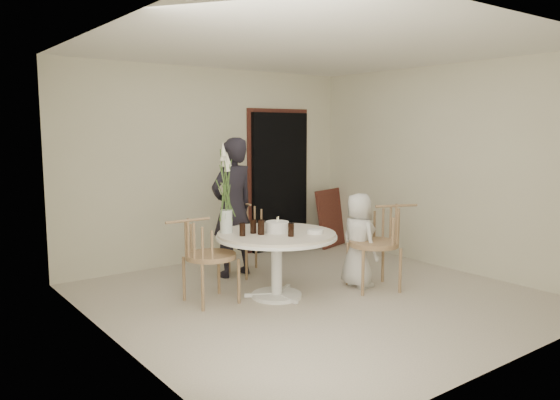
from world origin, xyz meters
TOP-DOWN VIEW (x-y plane):
  - ground at (0.00, 0.00)m, footprint 4.50×4.50m
  - room_shell at (0.00, 0.00)m, footprint 4.50×4.50m
  - doorway at (1.15, 2.19)m, footprint 1.00×0.10m
  - door_trim at (1.15, 2.23)m, footprint 1.12×0.03m
  - table at (-0.35, 0.25)m, footprint 1.33×1.33m
  - picture_frame at (1.95, 1.89)m, footprint 0.71×0.39m
  - chair_far at (-0.01, 1.37)m, footprint 0.53×0.56m
  - chair_right at (0.87, -0.22)m, footprint 0.72×0.69m
  - chair_left at (-1.15, 0.54)m, footprint 0.58×0.54m
  - girl at (-0.25, 1.31)m, footprint 0.69×0.51m
  - boy at (0.67, 0.00)m, footprint 0.41×0.58m
  - birthday_cake at (-0.34, 0.25)m, footprint 0.25×0.25m
  - cola_tumbler_a at (-0.55, 0.26)m, footprint 0.08×0.08m
  - cola_tumbler_b at (-0.36, -0.01)m, footprint 0.07×0.07m
  - cola_tumbler_c at (-0.75, 0.31)m, footprint 0.08×0.08m
  - cola_tumbler_d at (-0.58, 0.37)m, footprint 0.08×0.08m
  - plate_stack at (-0.04, -0.04)m, footprint 0.18×0.18m
  - flower_vase at (-0.80, 0.57)m, footprint 0.13×0.13m

SIDE VIEW (x-z plane):
  - ground at x=0.00m, z-range 0.00..0.00m
  - picture_frame at x=1.95m, z-range 0.00..0.90m
  - boy at x=0.67m, z-range 0.00..1.11m
  - chair_far at x=-0.01m, z-range 0.13..1.05m
  - chair_left at x=-1.15m, z-range 0.14..1.08m
  - table at x=-0.35m, z-range 0.25..0.98m
  - chair_right at x=0.87m, z-range 0.15..1.14m
  - plate_stack at x=-0.04m, z-range 0.73..0.77m
  - birthday_cake at x=-0.34m, z-range 0.71..0.88m
  - cola_tumbler_b at x=-0.36m, z-range 0.73..0.87m
  - cola_tumbler_c at x=-0.75m, z-range 0.73..0.87m
  - cola_tumbler_d at x=-0.58m, z-range 0.73..0.88m
  - cola_tumbler_a at x=-0.55m, z-range 0.73..0.89m
  - girl at x=-0.25m, z-range 0.00..1.75m
  - doorway at x=1.15m, z-range 0.00..2.10m
  - door_trim at x=1.15m, z-range 0.00..2.22m
  - flower_vase at x=-0.80m, z-range 0.67..1.67m
  - room_shell at x=0.00m, z-range -0.63..3.87m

